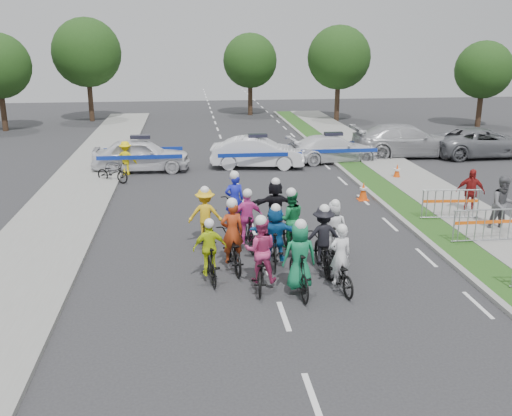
{
  "coord_description": "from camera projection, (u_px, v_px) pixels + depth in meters",
  "views": [
    {
      "loc": [
        -2.0,
        -11.39,
        6.03
      ],
      "look_at": [
        -0.05,
        4.81,
        1.1
      ],
      "focal_mm": 40.0,
      "sensor_mm": 36.0,
      "label": 1
    }
  ],
  "objects": [
    {
      "name": "civilian_suv",
      "position": [
        484.0,
        142.0,
        29.53
      ],
      "size": [
        5.42,
        2.63,
        1.49
      ],
      "primitive_type": "imported",
      "rotation": [
        0.0,
        0.0,
        1.6
      ],
      "color": "slate",
      "rests_on": "ground"
    },
    {
      "name": "ground",
      "position": [
        284.0,
        316.0,
        12.8
      ],
      "size": [
        90.0,
        90.0,
        0.0
      ],
      "primitive_type": "plane",
      "color": "#28282B",
      "rests_on": "ground"
    },
    {
      "name": "sidewalk_left",
      "position": [
        38.0,
        247.0,
        16.79
      ],
      "size": [
        3.0,
        60.0,
        0.13
      ],
      "primitive_type": "cube",
      "color": "gray",
      "rests_on": "ground"
    },
    {
      "name": "rider_12",
      "position": [
        235.0,
        211.0,
        18.24
      ],
      "size": [
        0.93,
        2.03,
        2.0
      ],
      "rotation": [
        0.0,
        0.0,
        3.27
      ],
      "color": "black",
      "rests_on": "ground"
    },
    {
      "name": "rider_2",
      "position": [
        260.0,
        261.0,
        14.09
      ],
      "size": [
        0.93,
        1.95,
        1.92
      ],
      "rotation": [
        0.0,
        0.0,
        2.99
      ],
      "color": "black",
      "rests_on": "ground"
    },
    {
      "name": "spectator_1",
      "position": [
        503.0,
        205.0,
        17.94
      ],
      "size": [
        0.91,
        0.72,
        1.85
      ],
      "primitive_type": "imported",
      "rotation": [
        0.0,
        0.0,
        -0.02
      ],
      "color": "#56565B",
      "rests_on": "ground"
    },
    {
      "name": "marshal_hiviz",
      "position": [
        126.0,
        158.0,
        25.65
      ],
      "size": [
        1.08,
        0.76,
        1.53
      ],
      "primitive_type": "imported",
      "rotation": [
        0.0,
        0.0,
        2.93
      ],
      "color": "yellow",
      "rests_on": "ground"
    },
    {
      "name": "civilian_sedan",
      "position": [
        406.0,
        141.0,
        29.56
      ],
      "size": [
        5.73,
        2.39,
        1.65
      ],
      "primitive_type": "imported",
      "rotation": [
        0.0,
        0.0,
        1.56
      ],
      "color": "#AFB0B4",
      "rests_on": "ground"
    },
    {
      "name": "rider_5",
      "position": [
        275.0,
        240.0,
        15.4
      ],
      "size": [
        1.47,
        1.75,
        1.79
      ],
      "rotation": [
        0.0,
        0.0,
        3.02
      ],
      "color": "black",
      "rests_on": "ground"
    },
    {
      "name": "curb_right",
      "position": [
        416.0,
        232.0,
        18.12
      ],
      "size": [
        0.2,
        60.0,
        0.12
      ],
      "primitive_type": "cube",
      "color": "gray",
      "rests_on": "ground"
    },
    {
      "name": "rider_0",
      "position": [
        339.0,
        268.0,
        13.99
      ],
      "size": [
        0.81,
        1.77,
        1.74
      ],
      "rotation": [
        0.0,
        0.0,
        3.27
      ],
      "color": "black",
      "rests_on": "ground"
    },
    {
      "name": "barrier_2",
      "position": [
        450.0,
        206.0,
        19.19
      ],
      "size": [
        2.03,
        0.66,
        1.12
      ],
      "primitive_type": null,
      "rotation": [
        0.0,
        0.0,
        -0.08
      ],
      "color": "#A5A8AD",
      "rests_on": "ground"
    },
    {
      "name": "rider_4",
      "position": [
        323.0,
        245.0,
        15.13
      ],
      "size": [
        1.04,
        1.84,
        1.87
      ],
      "rotation": [
        0.0,
        0.0,
        3.12
      ],
      "color": "black",
      "rests_on": "ground"
    },
    {
      "name": "cone_0",
      "position": [
        363.0,
        191.0,
        21.77
      ],
      "size": [
        0.4,
        0.4,
        0.7
      ],
      "color": "#F24C0C",
      "rests_on": "ground"
    },
    {
      "name": "spectator_2",
      "position": [
        470.0,
        192.0,
        19.89
      ],
      "size": [
        1.04,
        0.72,
        1.64
      ],
      "primitive_type": "imported",
      "rotation": [
        0.0,
        0.0,
        -0.37
      ],
      "color": "maroon",
      "rests_on": "ground"
    },
    {
      "name": "police_car_1",
      "position": [
        258.0,
        152.0,
        27.09
      ],
      "size": [
        4.59,
        2.17,
        1.45
      ],
      "primitive_type": "imported",
      "rotation": [
        0.0,
        0.0,
        1.42
      ],
      "color": "white",
      "rests_on": "ground"
    },
    {
      "name": "tree_3",
      "position": [
        87.0,
        53.0,
        40.77
      ],
      "size": [
        4.9,
        4.9,
        7.35
      ],
      "color": "#382619",
      "rests_on": "ground"
    },
    {
      "name": "rider_6",
      "position": [
        232.0,
        245.0,
        15.29
      ],
      "size": [
        0.92,
        2.03,
        2.0
      ],
      "rotation": [
        0.0,
        0.0,
        3.27
      ],
      "color": "black",
      "rests_on": "ground"
    },
    {
      "name": "rider_3",
      "position": [
        210.0,
        257.0,
        14.47
      ],
      "size": [
        0.9,
        1.67,
        1.71
      ],
      "rotation": [
        0.0,
        0.0,
        3.28
      ],
      "color": "black",
      "rests_on": "ground"
    },
    {
      "name": "rider_10",
      "position": [
        206.0,
        222.0,
        16.99
      ],
      "size": [
        1.07,
        1.86,
        1.85
      ],
      "rotation": [
        0.0,
        0.0,
        3.05
      ],
      "color": "black",
      "rests_on": "ground"
    },
    {
      "name": "police_car_2",
      "position": [
        333.0,
        149.0,
        28.36
      ],
      "size": [
        4.76,
        2.42,
        1.32
      ],
      "primitive_type": "imported",
      "rotation": [
        0.0,
        0.0,
        1.7
      ],
      "color": "white",
      "rests_on": "ground"
    },
    {
      "name": "rider_7",
      "position": [
        333.0,
        235.0,
        15.98
      ],
      "size": [
        0.81,
        1.72,
        1.75
      ],
      "rotation": [
        0.0,
        0.0,
        2.95
      ],
      "color": "black",
      "rests_on": "ground"
    },
    {
      "name": "rider_1",
      "position": [
        299.0,
        265.0,
        13.71
      ],
      "size": [
        0.84,
        1.87,
        1.94
      ],
      "rotation": [
        0.0,
        0.0,
        3.2
      ],
      "color": "black",
      "rests_on": "ground"
    },
    {
      "name": "rider_11",
      "position": [
        275.0,
        211.0,
        17.8
      ],
      "size": [
        1.51,
        1.81,
        1.88
      ],
      "rotation": [
        0.0,
        0.0,
        3.1
      ],
      "color": "black",
      "rests_on": "ground"
    },
    {
      "name": "police_car_0",
      "position": [
        141.0,
        155.0,
        26.39
      ],
      "size": [
        4.51,
        1.94,
        1.52
      ],
      "primitive_type": "imported",
      "rotation": [
        0.0,
        0.0,
        1.54
      ],
      "color": "white",
      "rests_on": "ground"
    },
    {
      "name": "cone_1",
      "position": [
        397.0,
        172.0,
        24.87
      ],
      "size": [
        0.4,
        0.4,
        0.7
      ],
      "color": "#F24C0C",
      "rests_on": "ground"
    },
    {
      "name": "tree_1",
      "position": [
        339.0,
        58.0,
        41.03
      ],
      "size": [
        4.55,
        4.55,
        6.82
      ],
      "color": "#382619",
      "rests_on": "ground"
    },
    {
      "name": "tree_2",
      "position": [
        484.0,
        70.0,
        38.46
      ],
      "size": [
        3.85,
        3.85,
        5.77
      ],
      "color": "#382619",
      "rests_on": "ground"
    },
    {
      "name": "rider_8",
      "position": [
        290.0,
        228.0,
        16.42
      ],
      "size": [
        0.84,
        1.94,
        1.95
      ],
      "rotation": [
        0.0,
        0.0,
        3.18
      ],
      "color": "black",
      "rests_on": "ground"
    },
    {
      "name": "sidewalk_right",
      "position": [
        490.0,
        229.0,
        18.4
      ],
      "size": [
        2.4,
        60.0,
        0.13
      ],
      "primitive_type": "cube",
      "color": "gray",
      "rests_on": "ground"
    },
    {
      "name": "grass_strip",
      "position": [
        437.0,
        231.0,
        18.2
      ],
      "size": [
        1.2,
        60.0,
        0.11
      ],
      "primitive_type": "cube",
      "color": "#1E4E19",
      "rests_on": "ground"
    },
    {
      "name": "rider_9",
      "position": [
        247.0,
        225.0,
        16.69
      ],
      "size": [
        0.98,
        1.81,
        1.85
      ],
      "rotation": [
        0.0,
        0.0,
        3.3
      ],
      "color": "black",
      "rests_on": "ground"
    },
    {
      "name": "tree_4",
      "position": [
        250.0,
        61.0,
        44.24
      ],
      "size": [
        4.2,
        4.2,
        6.3
      ],
      "color": "#382619",
      "rests_on": "ground"
    },
    {
      "name": "barrier_1",
      "position": [
        484.0,
        227.0,
        17.02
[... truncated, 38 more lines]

